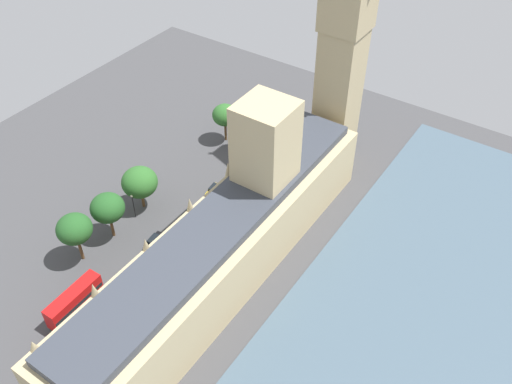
% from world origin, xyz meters
% --- Properties ---
extents(ground_plane, '(141.92, 141.92, 0.00)m').
position_xyz_m(ground_plane, '(0.00, 0.00, 0.00)').
color(ground_plane, '#424244').
extents(river_thames, '(37.36, 127.73, 0.25)m').
position_xyz_m(river_thames, '(-32.42, 0.00, 0.12)').
color(river_thames, '#475B6B').
rests_on(river_thames, ground).
extents(parliament_building, '(14.01, 71.92, 28.46)m').
position_xyz_m(parliament_building, '(-1.99, -1.91, 7.81)').
color(parliament_building, tan).
rests_on(parliament_building, ground).
extents(clock_tower, '(8.66, 8.66, 55.15)m').
position_xyz_m(clock_tower, '(-1.15, -41.47, 28.53)').
color(clock_tower, tan).
rests_on(clock_tower, ground).
extents(car_yellow_cab_by_river_gate, '(2.36, 4.30, 1.74)m').
position_xyz_m(car_yellow_cab_by_river_gate, '(12.55, -16.09, 0.89)').
color(car_yellow_cab_by_river_gate, gold).
rests_on(car_yellow_cab_by_river_gate, ground).
extents(car_black_kerbside, '(2.41, 4.61, 1.74)m').
position_xyz_m(car_black_kerbside, '(12.99, 1.46, 0.89)').
color(car_black_kerbside, black).
rests_on(car_black_kerbside, ground).
extents(double_decker_bus_under_trees, '(2.85, 10.56, 4.75)m').
position_xyz_m(double_decker_bus_under_trees, '(13.51, 20.15, 2.63)').
color(double_decker_bus_under_trees, red).
rests_on(double_decker_bus_under_trees, ground).
extents(pedestrian_opposite_hall, '(0.59, 0.50, 1.49)m').
position_xyz_m(pedestrian_opposite_hall, '(6.94, 7.19, 0.67)').
color(pedestrian_opposite_hall, navy).
rests_on(pedestrian_opposite_hall, ground).
extents(pedestrian_corner, '(0.60, 0.68, 1.65)m').
position_xyz_m(pedestrian_corner, '(7.43, -17.94, 0.74)').
color(pedestrian_corner, black).
rests_on(pedestrian_corner, ground).
extents(plane_tree_near_tower, '(6.31, 6.31, 10.28)m').
position_xyz_m(plane_tree_near_tower, '(21.53, 11.52, 7.56)').
color(plane_tree_near_tower, brown).
rests_on(plane_tree_near_tower, ground).
extents(plane_tree_leading, '(7.06, 7.06, 9.34)m').
position_xyz_m(plane_tree_leading, '(21.93, -5.08, 6.32)').
color(plane_tree_leading, brown).
rests_on(plane_tree_leading, ground).
extents(plane_tree_far_end, '(5.70, 5.70, 9.21)m').
position_xyz_m(plane_tree_far_end, '(21.69, -32.58, 6.75)').
color(plane_tree_far_end, brown).
rests_on(plane_tree_far_end, ground).
extents(plane_tree_midblock, '(6.35, 6.35, 9.82)m').
position_xyz_m(plane_tree_midblock, '(21.08, 4.15, 7.09)').
color(plane_tree_midblock, brown).
rests_on(plane_tree_midblock, ground).
extents(street_lamp_trailing, '(0.56, 0.56, 5.95)m').
position_xyz_m(street_lamp_trailing, '(21.04, -1.81, 4.18)').
color(street_lamp_trailing, black).
rests_on(street_lamp_trailing, ground).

